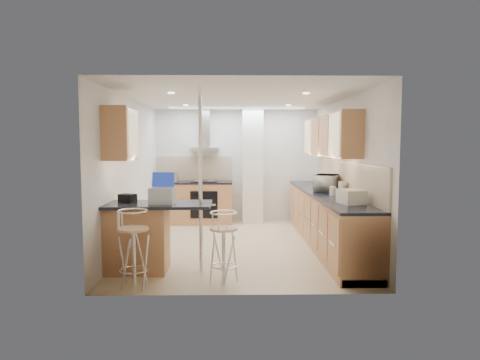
{
  "coord_description": "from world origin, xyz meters",
  "views": [
    {
      "loc": [
        -0.11,
        -7.21,
        1.75
      ],
      "look_at": [
        0.04,
        0.2,
        1.11
      ],
      "focal_mm": 32.0,
      "sensor_mm": 36.0,
      "label": 1
    }
  ],
  "objects_px": {
    "bread_bin": "(351,197)",
    "laptop": "(162,196)",
    "microwave": "(327,183)",
    "bar_stool_end": "(224,247)",
    "bar_stool_near": "(134,248)"
  },
  "relations": [
    {
      "from": "microwave",
      "to": "bar_stool_end",
      "type": "bearing_deg",
      "value": 163.65
    },
    {
      "from": "laptop",
      "to": "bar_stool_end",
      "type": "distance_m",
      "value": 1.08
    },
    {
      "from": "microwave",
      "to": "bar_stool_near",
      "type": "xyz_separation_m",
      "value": [
        -2.83,
        -2.2,
        -0.59
      ]
    },
    {
      "from": "microwave",
      "to": "laptop",
      "type": "distance_m",
      "value": 3.05
    },
    {
      "from": "laptop",
      "to": "bread_bin",
      "type": "relative_size",
      "value": 0.87
    },
    {
      "from": "laptop",
      "to": "bar_stool_end",
      "type": "bearing_deg",
      "value": -18.81
    },
    {
      "from": "microwave",
      "to": "bar_stool_end",
      "type": "relative_size",
      "value": 0.58
    },
    {
      "from": "microwave",
      "to": "laptop",
      "type": "height_order",
      "value": "microwave"
    },
    {
      "from": "bar_stool_end",
      "to": "bread_bin",
      "type": "relative_size",
      "value": 2.46
    },
    {
      "from": "microwave",
      "to": "bread_bin",
      "type": "xyz_separation_m",
      "value": [
        0.01,
        -1.5,
        -0.05
      ]
    },
    {
      "from": "bread_bin",
      "to": "laptop",
      "type": "bearing_deg",
      "value": 171.36
    },
    {
      "from": "microwave",
      "to": "bar_stool_near",
      "type": "bearing_deg",
      "value": 152.39
    },
    {
      "from": "microwave",
      "to": "bar_stool_end",
      "type": "height_order",
      "value": "microwave"
    },
    {
      "from": "bar_stool_end",
      "to": "bread_bin",
      "type": "bearing_deg",
      "value": -55.04
    },
    {
      "from": "bread_bin",
      "to": "bar_stool_near",
      "type": "bearing_deg",
      "value": -177.98
    }
  ]
}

